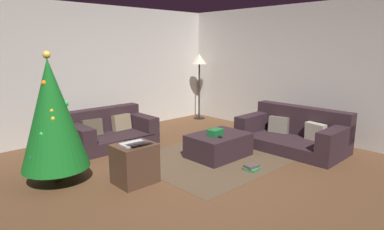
# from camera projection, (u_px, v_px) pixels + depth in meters

# --- Properties ---
(ground_plane) EXTENTS (6.40, 6.40, 0.00)m
(ground_plane) POSITION_uv_depth(u_px,v_px,m) (194.00, 179.00, 4.55)
(ground_plane) COLOR brown
(rear_partition) EXTENTS (6.40, 0.12, 2.60)m
(rear_partition) POSITION_uv_depth(u_px,v_px,m) (85.00, 71.00, 6.52)
(rear_partition) COLOR beige
(rear_partition) RESTS_ON ground_plane
(corner_partition) EXTENTS (0.12, 6.40, 2.60)m
(corner_partition) POSITION_uv_depth(u_px,v_px,m) (311.00, 72.00, 6.38)
(corner_partition) COLOR beige
(corner_partition) RESTS_ON ground_plane
(couch_left) EXTENTS (1.51, 0.93, 0.65)m
(couch_left) POSITION_uv_depth(u_px,v_px,m) (109.00, 131.00, 6.07)
(couch_left) COLOR #2D1E23
(couch_left) RESTS_ON ground_plane
(couch_right) EXTENTS (1.02, 1.81, 0.72)m
(couch_right) POSITION_uv_depth(u_px,v_px,m) (294.00, 133.00, 5.85)
(couch_right) COLOR #2D1E23
(couch_right) RESTS_ON ground_plane
(ottoman) EXTENTS (0.96, 0.71, 0.38)m
(ottoman) POSITION_uv_depth(u_px,v_px,m) (218.00, 145.00, 5.43)
(ottoman) COLOR #2D1E23
(ottoman) RESTS_ON ground_plane
(gift_box) EXTENTS (0.25, 0.19, 0.11)m
(gift_box) POSITION_uv_depth(u_px,v_px,m) (215.00, 133.00, 5.27)
(gift_box) COLOR #19662D
(gift_box) RESTS_ON ottoman
(tv_remote) EXTENTS (0.11, 0.17, 0.02)m
(tv_remote) POSITION_uv_depth(u_px,v_px,m) (219.00, 136.00, 5.21)
(tv_remote) COLOR black
(tv_remote) RESTS_ON ottoman
(christmas_tree) EXTENTS (0.87, 0.87, 1.75)m
(christmas_tree) POSITION_uv_depth(u_px,v_px,m) (52.00, 114.00, 4.27)
(christmas_tree) COLOR brown
(christmas_tree) RESTS_ON ground_plane
(side_table) EXTENTS (0.52, 0.44, 0.53)m
(side_table) POSITION_uv_depth(u_px,v_px,m) (135.00, 164.00, 4.37)
(side_table) COLOR #4C3323
(side_table) RESTS_ON ground_plane
(laptop) EXTENTS (0.35, 0.38, 0.17)m
(laptop) POSITION_uv_depth(u_px,v_px,m) (136.00, 141.00, 4.27)
(laptop) COLOR silver
(laptop) RESTS_ON side_table
(book_stack) EXTENTS (0.23, 0.20, 0.09)m
(book_stack) POSITION_uv_depth(u_px,v_px,m) (252.00, 168.00, 4.84)
(book_stack) COLOR #387A47
(book_stack) RESTS_ON ground_plane
(corner_lamp) EXTENTS (0.36, 0.36, 1.60)m
(corner_lamp) POSITION_uv_depth(u_px,v_px,m) (199.00, 64.00, 8.00)
(corner_lamp) COLOR black
(corner_lamp) RESTS_ON ground_plane
(area_rug) EXTENTS (2.60, 2.00, 0.01)m
(area_rug) POSITION_uv_depth(u_px,v_px,m) (218.00, 156.00, 5.46)
(area_rug) COLOR brown
(area_rug) RESTS_ON ground_plane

